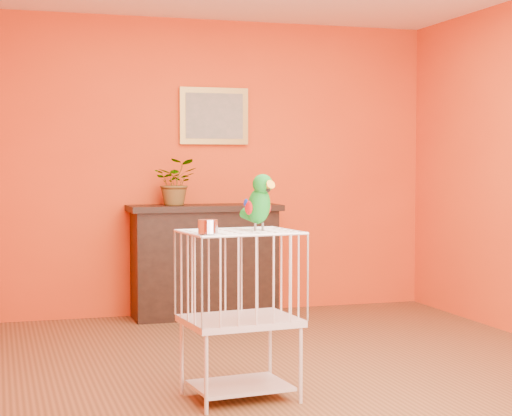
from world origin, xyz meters
name	(u,v)px	position (x,y,z in m)	size (l,w,h in m)	color
ground	(299,369)	(0.00, 0.00, 0.00)	(4.50, 4.50, 0.00)	brown
room_shell	(299,124)	(0.00, 0.00, 1.58)	(4.50, 4.50, 4.50)	#E64815
console_cabinet	(204,261)	(-0.14, 2.02, 0.49)	(1.31, 0.47, 0.97)	black
potted_plant	(177,187)	(-0.39, 1.98, 1.13)	(0.36, 0.40, 0.31)	#26722D
framed_picture	(214,116)	(0.00, 2.22, 1.75)	(0.62, 0.04, 0.50)	#AF913E
birdcage	(240,312)	(-0.55, -0.56, 0.49)	(0.66, 0.53, 0.95)	silver
feed_cup	(208,227)	(-0.78, -0.73, 0.99)	(0.11, 0.11, 0.07)	silver
parrot	(259,202)	(-0.43, -0.54, 1.12)	(0.17, 0.29, 0.32)	#59544C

